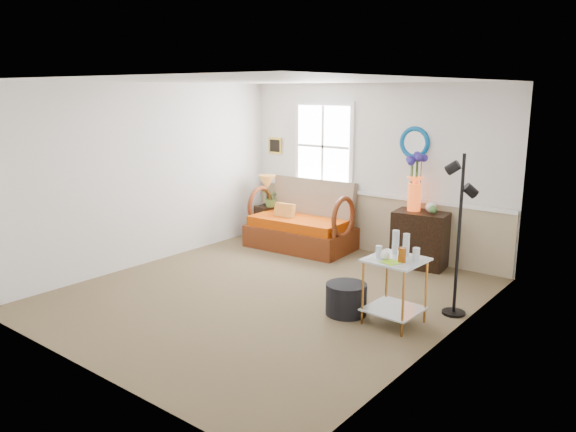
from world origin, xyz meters
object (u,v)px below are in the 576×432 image
Objects in this scene: lamp_stand at (266,222)px; side_table at (394,291)px; cabinet at (420,239)px; floor_lamp at (459,236)px; ottoman at (346,299)px; loveseat at (301,215)px.

side_table reaches higher than lamp_stand.
cabinet is at bearing 2.44° from lamp_stand.
floor_lamp is 3.94× the size of ottoman.
floor_lamp is at bearing 38.12° from ottoman.
floor_lamp reaches higher than loveseat.
side_table is (0.68, -2.07, -0.03)m from cabinet.
loveseat reaches higher than cabinet.
side_table is 0.40× the size of floor_lamp.
ottoman is at bearing -93.75° from cabinet.
floor_lamp is at bearing -18.26° from lamp_stand.
lamp_stand is at bearing 148.78° from floor_lamp.
ottoman is at bearing -154.84° from floor_lamp.
floor_lamp reaches higher than side_table.
lamp_stand is 3.99m from side_table.
side_table is 0.96m from floor_lamp.
lamp_stand is 1.18× the size of ottoman.
loveseat is 1.96m from cabinet.
lamp_stand is 0.75× the size of side_table.
ottoman is (-0.97, -0.76, -0.74)m from floor_lamp.
lamp_stand is 4.16m from floor_lamp.
side_table is at bearing 10.00° from ottoman.
side_table is at bearing -79.01° from cabinet.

